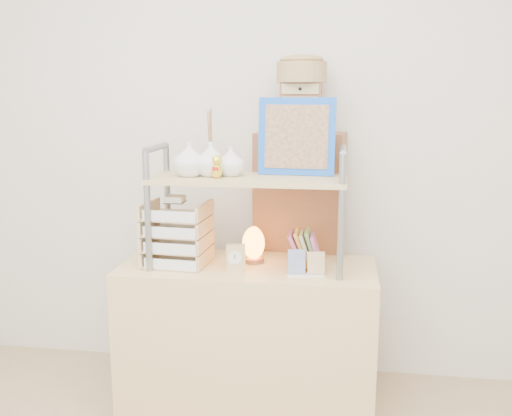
{
  "coord_description": "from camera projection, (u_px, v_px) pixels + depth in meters",
  "views": [
    {
      "loc": [
        0.42,
        -1.35,
        1.55
      ],
      "look_at": [
        0.04,
        1.2,
        1.03
      ],
      "focal_mm": 40.0,
      "sensor_mm": 36.0,
      "label": 1
    }
  ],
  "objects": [
    {
      "name": "room_shell",
      "position": [
        204.0,
        44.0,
        1.72
      ],
      "size": [
        3.42,
        3.41,
        2.61
      ],
      "color": "silver",
      "rests_on": "ground"
    },
    {
      "name": "desk",
      "position": [
        248.0,
        339.0,
        2.77
      ],
      "size": [
        1.2,
        0.5,
        0.75
      ],
      "primitive_type": "cube",
      "color": "tan",
      "rests_on": "ground"
    },
    {
      "name": "cabinet",
      "position": [
        299.0,
        260.0,
        3.04
      ],
      "size": [
        0.47,
        0.29,
        1.35
      ],
      "primitive_type": "cube",
      "rotation": [
        0.0,
        0.0,
        -0.11
      ],
      "color": "brown",
      "rests_on": "ground"
    },
    {
      "name": "hutch",
      "position": [
        240.0,
        173.0,
        2.62
      ],
      "size": [
        0.9,
        0.34,
        0.78
      ],
      "color": "gray",
      "rests_on": "desk"
    },
    {
      "name": "letter_tray",
      "position": [
        176.0,
        237.0,
        2.68
      ],
      "size": [
        0.29,
        0.27,
        0.33
      ],
      "color": "tan",
      "rests_on": "desk"
    },
    {
      "name": "salt_lamp",
      "position": [
        253.0,
        244.0,
        2.73
      ],
      "size": [
        0.12,
        0.11,
        0.18
      ],
      "color": "brown",
      "rests_on": "desk"
    },
    {
      "name": "desk_clock",
      "position": [
        236.0,
        258.0,
        2.6
      ],
      "size": [
        0.09,
        0.06,
        0.12
      ],
      "color": "tan",
      "rests_on": "desk"
    },
    {
      "name": "postcard_stand",
      "position": [
        306.0,
        268.0,
        2.53
      ],
      "size": [
        0.17,
        0.07,
        0.12
      ],
      "color": "white",
      "rests_on": "desk"
    },
    {
      "name": "drawer_chest",
      "position": [
        301.0,
        108.0,
        2.85
      ],
      "size": [
        0.2,
        0.16,
        0.25
      ],
      "color": "brown",
      "rests_on": "cabinet"
    },
    {
      "name": "woven_basket",
      "position": [
        302.0,
        72.0,
        2.82
      ],
      "size": [
        0.25,
        0.25,
        0.1
      ],
      "primitive_type": "cylinder",
      "color": "olive",
      "rests_on": "drawer_chest"
    }
  ]
}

